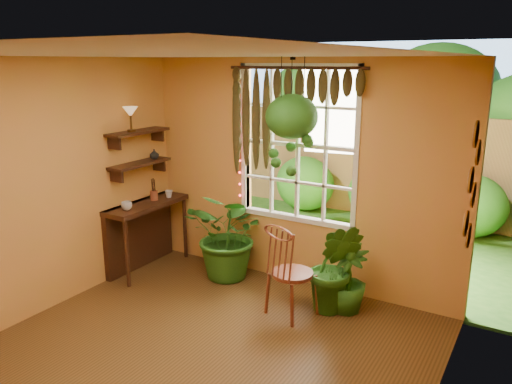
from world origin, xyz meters
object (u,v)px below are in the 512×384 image
Objects in this scene: potted_plant_left at (230,235)px; potted_plant_mid at (335,267)px; counter_ledge at (142,227)px; hanging_basket at (292,124)px; windsor_chair at (290,285)px.

potted_plant_left reaches higher than potted_plant_mid.
counter_ledge is 0.93× the size of hanging_basket.
potted_plant_mid is (2.64, 0.14, -0.04)m from counter_ledge.
windsor_chair is 1.19m from potted_plant_left.
hanging_basket is at bearing 11.89° from counter_ledge.
hanging_basket reaches higher than counter_ledge.
potted_plant_left is (-1.07, 0.47, 0.22)m from windsor_chair.
counter_ledge is 1.05× the size of potted_plant_left.
windsor_chair is at bearing -4.33° from counter_ledge.
potted_plant_left is at bearing 174.68° from windsor_chair.
potted_plant_mid is at bearing -6.15° from potted_plant_left.
windsor_chair reaches higher than potted_plant_mid.
hanging_basket reaches higher than potted_plant_left.
potted_plant_mid is (0.38, 0.31, 0.17)m from windsor_chair.
windsor_chair reaches higher than potted_plant_left.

